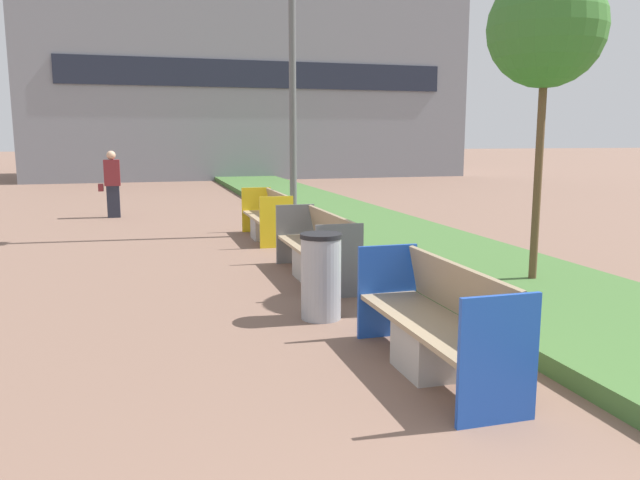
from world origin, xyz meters
name	(u,v)px	position (x,y,z in m)	size (l,w,h in m)	color
planter_grass_strip	(365,226)	(3.20, 12.00, 0.09)	(2.80, 120.00, 0.18)	#426B33
building_backdrop	(246,91)	(4.00, 32.17, 4.34)	(20.85, 8.34, 8.67)	gray
bench_blue_frame	(436,331)	(0.94, 4.05, 0.37)	(0.65, 2.09, 0.94)	#ADA8A0
bench_grey_frame	(317,252)	(0.94, 7.81, 0.38)	(0.65, 2.35, 0.94)	#ADA8A0
bench_yellow_frame	(268,220)	(0.94, 11.41, 0.37)	(0.65, 2.08, 0.94)	#ADA8A0
litter_bin	(321,276)	(0.43, 5.87, 0.48)	(0.46, 0.46, 0.96)	#9EA0A5
street_lamp_post	(292,32)	(1.55, 11.77, 4.03)	(0.24, 0.44, 7.30)	#56595B
sapling_tree_near	(546,30)	(3.43, 6.28, 3.30)	(1.44, 1.44, 4.04)	brown
pedestrian_walking	(112,184)	(-2.13, 15.72, 0.84)	(0.53, 0.24, 1.66)	#232633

